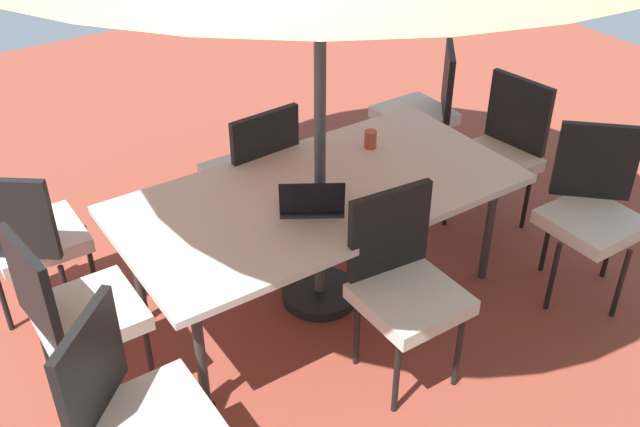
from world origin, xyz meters
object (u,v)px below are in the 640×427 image
(chair_northwest, at_px, (592,206))
(chair_southeast, at_px, (31,236))
(chair_southwest, at_px, (424,107))
(chair_east, at_px, (73,309))
(chair_northeast, at_px, (135,411))
(laptop, at_px, (312,203))
(chair_west, at_px, (500,149))
(chair_south, at_px, (253,170))
(cup, at_px, (370,139))
(dining_table, at_px, (320,198))
(chair_north, at_px, (404,282))

(chair_northwest, bearing_deg, chair_southeast, -165.03)
(chair_southwest, relative_size, chair_east, 1.00)
(chair_northeast, bearing_deg, laptop, -19.07)
(chair_east, relative_size, laptop, 2.44)
(chair_southeast, height_order, chair_west, same)
(chair_northwest, distance_m, laptop, 1.59)
(chair_northwest, height_order, laptop, chair_northwest)
(chair_northeast, bearing_deg, chair_south, 1.81)
(chair_east, bearing_deg, cup, -89.95)
(chair_south, relative_size, chair_southwest, 1.00)
(dining_table, height_order, cup, cup)
(chair_north, distance_m, chair_east, 1.53)
(chair_southeast, relative_size, chair_west, 1.00)
(chair_northwest, distance_m, chair_south, 1.94)
(dining_table, distance_m, chair_northeast, 1.52)
(chair_east, distance_m, chair_west, 2.71)
(chair_north, height_order, chair_southwest, same)
(chair_northeast, xyz_separation_m, chair_southeast, (0.00, -1.42, 0.00))
(chair_northeast, distance_m, laptop, 1.34)
(chair_northeast, xyz_separation_m, cup, (-1.84, -0.95, 0.23))
(chair_southwest, height_order, chair_east, same)
(chair_northeast, bearing_deg, chair_southwest, -16.37)
(chair_northwest, bearing_deg, laptop, -158.89)
(dining_table, distance_m, chair_south, 0.66)
(chair_east, xyz_separation_m, chair_west, (-2.71, -0.01, 0.00))
(laptop, bearing_deg, chair_southeast, -3.17)
(chair_northeast, height_order, chair_southeast, same)
(chair_south, distance_m, cup, 0.73)
(chair_southwest, relative_size, chair_southeast, 1.00)
(chair_northeast, relative_size, laptop, 2.44)
(chair_south, xyz_separation_m, chair_southwest, (-1.41, -0.10, 0.00))
(chair_northwest, distance_m, cup, 1.28)
(chair_north, xyz_separation_m, chair_northeast, (1.37, 0.04, 0.00))
(laptop, relative_size, cup, 3.90)
(chair_south, relative_size, chair_north, 1.00)
(chair_north, distance_m, chair_west, 1.51)
(chair_south, relative_size, chair_northeast, 1.00)
(chair_west, distance_m, cup, 0.92)
(chair_northeast, bearing_deg, chair_west, -29.56)
(chair_west, bearing_deg, laptop, -91.19)
(dining_table, distance_m, chair_north, 0.69)
(chair_west, bearing_deg, chair_southeast, -111.37)
(chair_south, distance_m, chair_west, 1.55)
(chair_west, xyz_separation_m, laptop, (1.51, 0.16, 0.22))
(chair_north, relative_size, chair_southeast, 1.00)
(chair_southwest, bearing_deg, chair_northeast, -22.38)
(chair_south, height_order, cup, chair_south)
(dining_table, height_order, laptop, laptop)
(chair_southwest, relative_size, laptop, 2.44)
(laptop, bearing_deg, chair_southwest, -117.67)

